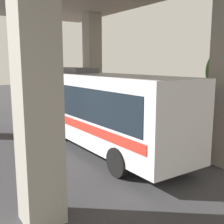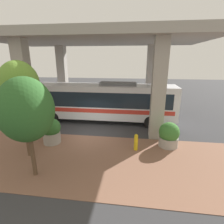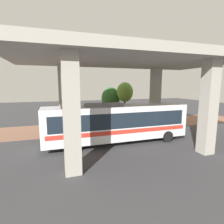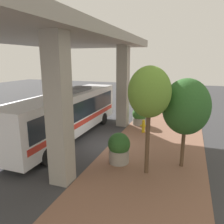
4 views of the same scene
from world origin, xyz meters
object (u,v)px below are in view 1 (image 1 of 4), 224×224
planter_middle (197,122)px  planter_front (104,106)px  fire_hydrant (131,112)px  bus (85,103)px

planter_middle → planter_front: bearing=-85.9°
fire_hydrant → planter_front: planter_front is taller
bus → fire_hydrant: bus is taller
bus → planter_middle: 5.54m
planter_middle → bus: bearing=-29.7°
bus → planter_front: bus is taller
bus → planter_middle: bearing=150.3°
fire_hydrant → planter_front: size_ratio=0.66×
planter_front → planter_middle: (-0.55, 7.58, 0.09)m
bus → fire_hydrant: (-4.96, -2.82, -1.37)m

